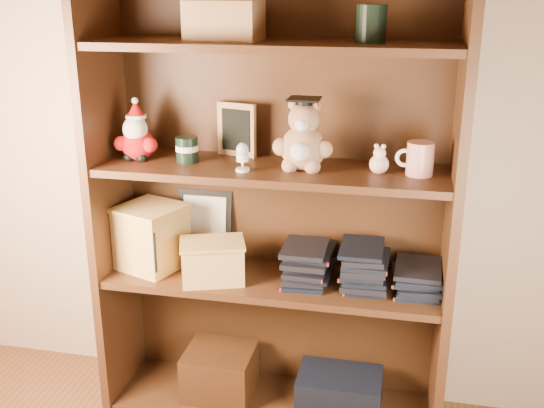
{
  "coord_description": "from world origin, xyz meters",
  "views": [
    {
      "loc": [
        0.38,
        -0.66,
        1.51
      ],
      "look_at": [
        -0.05,
        1.3,
        0.82
      ],
      "focal_mm": 42.0,
      "sensor_mm": 36.0,
      "label": 1
    }
  ],
  "objects": [
    {
      "name": "room_envelope",
      "position": [
        0.0,
        0.0,
        1.41
      ],
      "size": [
        3.04,
        3.04,
        2.51
      ],
      "color": "brown",
      "rests_on": "ground"
    },
    {
      "name": "bookcase",
      "position": [
        -0.05,
        1.36,
        0.78
      ],
      "size": [
        1.2,
        0.35,
        1.6
      ],
      "color": "#422512",
      "rests_on": "ground"
    },
    {
      "name": "shelf_lower",
      "position": [
        -0.05,
        1.3,
        0.54
      ],
      "size": [
        1.14,
        0.33,
        0.02
      ],
      "color": "#422512",
      "rests_on": "ground"
    },
    {
      "name": "shelf_upper",
      "position": [
        -0.05,
        1.3,
        0.94
      ],
      "size": [
        1.14,
        0.33,
        0.02
      ],
      "color": "#422512",
      "rests_on": "ground"
    },
    {
      "name": "santa_plush",
      "position": [
        -0.51,
        1.3,
        1.03
      ],
      "size": [
        0.15,
        0.11,
        0.22
      ],
      "color": "#A50F0F",
      "rests_on": "shelf_upper"
    },
    {
      "name": "teachers_tin",
      "position": [
        -0.34,
        1.3,
        0.99
      ],
      "size": [
        0.08,
        0.08,
        0.08
      ],
      "color": "black",
      "rests_on": "shelf_upper"
    },
    {
      "name": "chalkboard_plaque",
      "position": [
        -0.2,
        1.42,
        1.04
      ],
      "size": [
        0.14,
        0.1,
        0.19
      ],
      "color": "#9E7547",
      "rests_on": "shelf_upper"
    },
    {
      "name": "egg_cup",
      "position": [
        -0.13,
        1.23,
        1.0
      ],
      "size": [
        0.04,
        0.04,
        0.09
      ],
      "color": "white",
      "rests_on": "shelf_upper"
    },
    {
      "name": "grad_teddy_bear",
      "position": [
        0.06,
        1.3,
        1.04
      ],
      "size": [
        0.19,
        0.17,
        0.24
      ],
      "color": "#A97F59",
      "rests_on": "shelf_upper"
    },
    {
      "name": "pink_figurine",
      "position": [
        0.3,
        1.31,
        0.99
      ],
      "size": [
        0.06,
        0.06,
        0.1
      ],
      "color": "beige",
      "rests_on": "shelf_upper"
    },
    {
      "name": "teacher_mug",
      "position": [
        0.42,
        1.3,
        1.0
      ],
      "size": [
        0.12,
        0.08,
        0.11
      ],
      "color": "silver",
      "rests_on": "shelf_upper"
    },
    {
      "name": "certificate_frame",
      "position": [
        -0.33,
        1.44,
        0.68
      ],
      "size": [
        0.2,
        0.05,
        0.25
      ],
      "color": "black",
      "rests_on": "shelf_lower"
    },
    {
      "name": "treats_box",
      "position": [
        -0.49,
        1.3,
        0.67
      ],
      "size": [
        0.27,
        0.27,
        0.23
      ],
      "color": "tan",
      "rests_on": "shelf_lower"
    },
    {
      "name": "pencils_box",
      "position": [
        -0.24,
        1.24,
        0.62
      ],
      "size": [
        0.26,
        0.22,
        0.14
      ],
      "color": "tan",
      "rests_on": "shelf_lower"
    },
    {
      "name": "book_stack_left",
      "position": [
        0.08,
        1.3,
        0.61
      ],
      "size": [
        0.14,
        0.2,
        0.13
      ],
      "color": "black",
      "rests_on": "shelf_lower"
    },
    {
      "name": "book_stack_mid",
      "position": [
        0.27,
        1.3,
        0.62
      ],
      "size": [
        0.14,
        0.2,
        0.14
      ],
      "color": "black",
      "rests_on": "shelf_lower"
    },
    {
      "name": "book_stack_right",
      "position": [
        0.44,
        1.3,
        0.6
      ],
      "size": [
        0.14,
        0.2,
        0.1
      ],
      "color": "black",
      "rests_on": "shelf_lower"
    }
  ]
}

